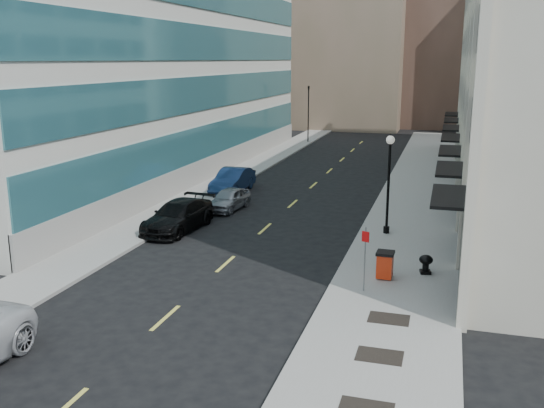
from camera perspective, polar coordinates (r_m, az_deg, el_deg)
The scene contains 18 objects.
ground at distance 20.43m, azimuth -12.52°, elevation -12.62°, with size 160.00×160.00×0.00m, color black.
sidewalk_right at distance 37.05m, azimuth 13.27°, elevation -0.63°, with size 5.00×80.00×0.15m, color gray.
sidewalk_left at distance 40.19m, azimuth -7.05°, elevation 0.73°, with size 3.00×80.00×0.15m, color gray.
building_left at distance 49.77m, azimuth -14.45°, elevation 14.36°, with size 16.14×46.00×20.00m.
skyline_tan_near at distance 85.13m, azimuth 7.74°, elevation 16.82°, with size 14.00×18.00×28.00m, color #8D705C.
skyline_tan_far at distance 96.79m, azimuth 2.57°, elevation 14.73°, with size 12.00×14.00×22.00m, color #8D705C.
skyline_stone at distance 82.43m, azimuth 23.13°, elevation 13.22°, with size 10.00×14.00×20.00m, color beige.
grate_mid at distance 19.13m, azimuth 10.09°, elevation -13.88°, with size 1.40×1.00×0.01m, color black.
grate_far at distance 21.65m, azimuth 10.94°, elevation -10.55°, with size 1.40×1.00×0.01m, color black.
road_centerline at distance 35.33m, azimuth 0.75°, elevation -1.06°, with size 0.15×68.20×0.01m.
traffic_signal at distance 65.69m, azimuth 3.47°, elevation 10.71°, with size 0.66×0.66×6.98m.
car_black_pickup at distance 32.47m, azimuth -8.83°, elevation -1.12°, with size 2.18×5.37×1.56m, color black.
car_silver_sedan at distance 36.57m, azimuth -4.10°, elevation 0.47°, with size 1.56×3.88×1.32m, color gray.
car_blue_sedan at distance 41.40m, azimuth -3.73°, elevation 2.22°, with size 1.72×4.93×1.62m, color navy.
trash_bin at distance 25.17m, azimuth 10.58°, elevation -5.57°, with size 0.72×0.80×1.14m.
lamppost at distance 31.09m, azimuth 10.94°, elevation 2.67°, with size 0.43×0.43×5.15m.
sign_post at distance 23.35m, azimuth 8.75°, elevation -4.36°, with size 0.29×0.13×2.56m.
urn_planter at distance 26.14m, azimuth 14.28°, elevation -5.33°, with size 0.57×0.57×0.79m.
Camera 1 is at (9.18, -15.95, 8.88)m, focal length 40.00 mm.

